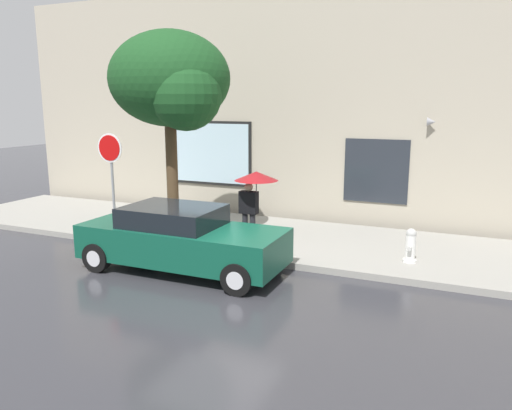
# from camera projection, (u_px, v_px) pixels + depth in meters

# --- Properties ---
(ground_plane) EXTENTS (60.00, 60.00, 0.00)m
(ground_plane) POSITION_uv_depth(u_px,v_px,m) (213.00, 275.00, 10.49)
(ground_plane) COLOR #333338
(sidewalk) EXTENTS (20.00, 4.00, 0.15)m
(sidewalk) POSITION_uv_depth(u_px,v_px,m) (267.00, 237.00, 13.17)
(sidewalk) COLOR gray
(sidewalk) RESTS_ON ground
(building_facade) EXTENTS (20.00, 0.67, 7.00)m
(building_facade) POSITION_uv_depth(u_px,v_px,m) (298.00, 107.00, 14.74)
(building_facade) COLOR #B2A893
(building_facade) RESTS_ON ground
(parked_car) EXTENTS (4.46, 1.81, 1.42)m
(parked_car) POSITION_uv_depth(u_px,v_px,m) (181.00, 239.00, 10.65)
(parked_car) COLOR #0F4C38
(parked_car) RESTS_ON ground
(fire_hydrant) EXTENTS (0.30, 0.44, 0.76)m
(fire_hydrant) POSITION_uv_depth(u_px,v_px,m) (410.00, 246.00, 10.82)
(fire_hydrant) COLOR white
(fire_hydrant) RESTS_ON sidewalk
(pedestrian_with_umbrella) EXTENTS (1.06, 1.06, 1.83)m
(pedestrian_with_umbrella) POSITION_uv_depth(u_px,v_px,m) (254.00, 185.00, 11.95)
(pedestrian_with_umbrella) COLOR black
(pedestrian_with_umbrella) RESTS_ON sidewalk
(street_tree) EXTENTS (3.05, 2.59, 5.16)m
(street_tree) POSITION_uv_depth(u_px,v_px,m) (172.00, 83.00, 11.79)
(street_tree) COLOR #4C3823
(street_tree) RESTS_ON sidewalk
(stop_sign) EXTENTS (0.76, 0.10, 2.68)m
(stop_sign) POSITION_uv_depth(u_px,v_px,m) (111.00, 163.00, 12.86)
(stop_sign) COLOR gray
(stop_sign) RESTS_ON sidewalk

